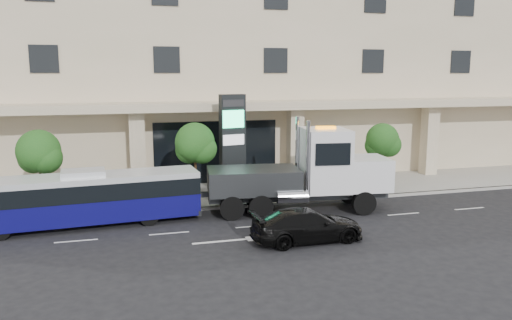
{
  "coord_description": "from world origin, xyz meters",
  "views": [
    {
      "loc": [
        -5.91,
        -23.51,
        7.16
      ],
      "look_at": [
        1.05,
        2.0,
        2.57
      ],
      "focal_mm": 35.0,
      "sensor_mm": 36.0,
      "label": 1
    }
  ],
  "objects": [
    {
      "name": "convention_center",
      "position": [
        -0.0,
        15.42,
        9.97
      ],
      "size": [
        60.0,
        17.6,
        20.0
      ],
      "color": "#BDAE8D",
      "rests_on": "ground"
    },
    {
      "name": "sidewalk",
      "position": [
        0.0,
        5.0,
        0.07
      ],
      "size": [
        120.0,
        6.0,
        0.15
      ],
      "primitive_type": "cube",
      "color": "gray",
      "rests_on": "ground"
    },
    {
      "name": "signage_pylon",
      "position": [
        0.22,
        4.01,
        3.13
      ],
      "size": [
        1.53,
        0.8,
        5.87
      ],
      "rotation": [
        0.0,
        0.0,
        0.19
      ],
      "color": "black",
      "rests_on": "sidewalk"
    },
    {
      "name": "tow_truck",
      "position": [
        3.4,
        0.46,
        2.01
      ],
      "size": [
        10.83,
        3.8,
        4.9
      ],
      "rotation": [
        0.0,
        0.0,
        -0.13
      ],
      "color": "#2D3033",
      "rests_on": "ground"
    },
    {
      "name": "city_bus",
      "position": [
        -7.71,
        0.69,
        1.38
      ],
      "size": [
        10.86,
        3.06,
        2.71
      ],
      "rotation": [
        0.0,
        0.0,
        0.08
      ],
      "color": "black",
      "rests_on": "ground"
    },
    {
      "name": "ground",
      "position": [
        0.0,
        0.0,
        0.0
      ],
      "size": [
        120.0,
        120.0,
        0.0
      ],
      "primitive_type": "plane",
      "color": "black",
      "rests_on": "ground"
    },
    {
      "name": "black_sedan",
      "position": [
        1.67,
        -4.12,
        0.71
      ],
      "size": [
        4.99,
        2.17,
        1.43
      ],
      "primitive_type": "imported",
      "rotation": [
        0.0,
        0.0,
        1.61
      ],
      "color": "black",
      "rests_on": "ground"
    },
    {
      "name": "tree_mid",
      "position": [
        -1.97,
        3.59,
        3.26
      ],
      "size": [
        2.28,
        2.2,
        4.38
      ],
      "color": "#422B19",
      "rests_on": "sidewalk"
    },
    {
      "name": "tree_left",
      "position": [
        -9.97,
        3.59,
        3.11
      ],
      "size": [
        2.27,
        2.2,
        4.22
      ],
      "color": "#422B19",
      "rests_on": "sidewalk"
    },
    {
      "name": "tree_right",
      "position": [
        9.53,
        3.59,
        3.04
      ],
      "size": [
        2.1,
        2.0,
        4.04
      ],
      "color": "#422B19",
      "rests_on": "sidewalk"
    },
    {
      "name": "curb",
      "position": [
        0.0,
        2.0,
        0.07
      ],
      "size": [
        120.0,
        0.3,
        0.15
      ],
      "primitive_type": "cube",
      "color": "gray",
      "rests_on": "ground"
    }
  ]
}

